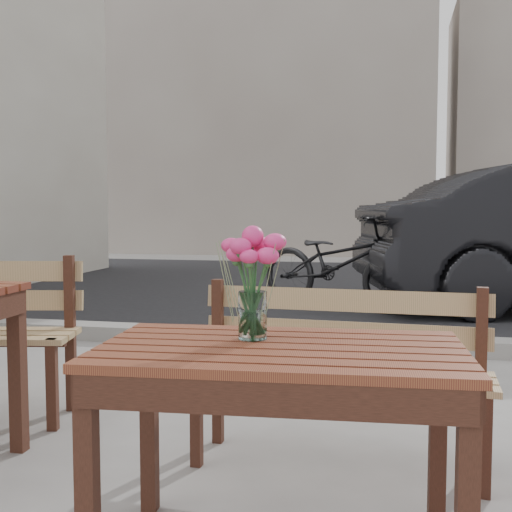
{
  "coord_description": "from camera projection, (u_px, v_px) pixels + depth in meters",
  "views": [
    {
      "loc": [
        0.1,
        -1.91,
        1.08
      ],
      "look_at": [
        -0.33,
        0.09,
        0.93
      ],
      "focal_mm": 45.0,
      "sensor_mm": 36.0,
      "label": 1
    }
  ],
  "objects": [
    {
      "name": "main_table",
      "position": [
        280.0,
        382.0,
        1.93
      ],
      "size": [
        1.13,
        0.71,
        0.67
      ],
      "rotation": [
        0.0,
        0.0,
        0.06
      ],
      "color": "#551F16",
      "rests_on": "ground"
    },
    {
      "name": "main_bench",
      "position": [
        340.0,
        352.0,
        2.73
      ],
      "size": [
        1.27,
        0.44,
        0.78
      ],
      "rotation": [
        0.0,
        0.0,
        -0.05
      ],
      "color": "#977B4E",
      "rests_on": "ground"
    },
    {
      "name": "backdrop_buildings",
      "position": [
        397.0,
        106.0,
        15.71
      ],
      "size": [
        15.5,
        4.0,
        8.0
      ],
      "color": "gray",
      "rests_on": "ground"
    },
    {
      "name": "main_vase",
      "position": [
        253.0,
        269.0,
        2.01
      ],
      "size": [
        0.19,
        0.19,
        0.36
      ],
      "color": "white",
      "rests_on": "main_table"
    },
    {
      "name": "bicycle",
      "position": [
        338.0,
        263.0,
        6.9
      ],
      "size": [
        2.01,
        1.44,
        1.0
      ],
      "primitive_type": "imported",
      "rotation": [
        0.0,
        0.0,
        1.12
      ],
      "color": "black",
      "rests_on": "ground"
    },
    {
      "name": "street",
      "position": [
        382.0,
        307.0,
        6.9
      ],
      "size": [
        30.0,
        8.12,
        0.12
      ],
      "color": "black",
      "rests_on": "ground"
    }
  ]
}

